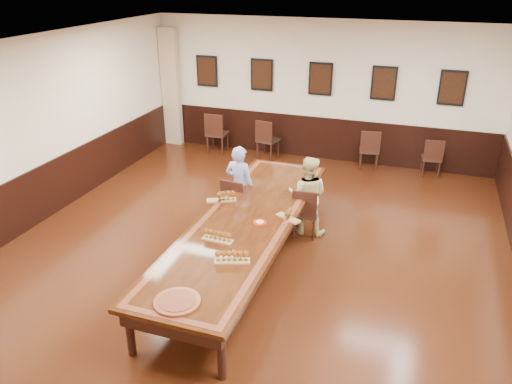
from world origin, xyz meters
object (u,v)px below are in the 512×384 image
at_px(chair_man, 237,202).
at_px(person_woman, 308,196).
at_px(spare_chair_d, 432,157).
at_px(conference_table, 245,228).
at_px(person_man, 240,185).
at_px(spare_chair_c, 369,149).
at_px(spare_chair_a, 217,132).
at_px(spare_chair_b, 268,139).
at_px(chair_woman, 306,211).
at_px(carved_platter, 177,302).

bearing_deg(chair_man, person_woman, -166.35).
xyz_separation_m(spare_chair_d, conference_table, (-2.60, -4.69, 0.18)).
relative_size(person_man, conference_table, 0.29).
bearing_deg(person_woman, person_man, -1.54).
bearing_deg(conference_table, spare_chair_c, 75.03).
height_order(spare_chair_a, spare_chair_b, spare_chair_a).
xyz_separation_m(chair_man, person_man, (0.01, 0.10, 0.27)).
xyz_separation_m(spare_chair_b, spare_chair_d, (3.72, 0.10, -0.04)).
distance_m(chair_man, spare_chair_b, 3.49).
bearing_deg(spare_chair_b, spare_chair_c, -166.85).
relative_size(chair_man, conference_table, 0.18).
relative_size(spare_chair_c, conference_table, 0.18).
relative_size(spare_chair_c, person_woman, 0.67).
relative_size(spare_chair_d, conference_table, 0.17).
distance_m(chair_woman, carved_platter, 3.42).
distance_m(spare_chair_c, spare_chair_d, 1.35).
xyz_separation_m(spare_chair_a, person_man, (1.87, -3.34, 0.22)).
bearing_deg(spare_chair_b, person_man, 110.10).
bearing_deg(person_man, spare_chair_a, -53.76).
xyz_separation_m(chair_woman, person_woman, (-0.01, 0.09, 0.25)).
xyz_separation_m(spare_chair_c, conference_table, (-1.25, -4.69, 0.15)).
bearing_deg(spare_chair_d, person_woman, 53.21).
bearing_deg(chair_woman, spare_chair_d, -122.75).
relative_size(chair_man, spare_chair_b, 0.96).
relative_size(spare_chair_d, person_woman, 0.62).
height_order(spare_chair_a, spare_chair_c, spare_chair_a).
relative_size(spare_chair_b, carved_platter, 1.47).
xyz_separation_m(spare_chair_d, person_woman, (-1.95, -3.41, 0.26)).
height_order(chair_woman, conference_table, chair_woman).
bearing_deg(chair_woman, person_man, -5.98).
bearing_deg(spare_chair_c, person_woman, 70.93).
xyz_separation_m(chair_woman, conference_table, (-0.65, -1.19, 0.17)).
bearing_deg(spare_chair_c, conference_table, 66.06).
relative_size(chair_man, spare_chair_d, 1.05).
bearing_deg(spare_chair_c, chair_man, 53.76).
height_order(spare_chair_a, spare_chair_d, spare_chair_a).
distance_m(conference_table, carved_platter, 2.15).
height_order(person_woman, conference_table, person_woman).
distance_m(spare_chair_b, conference_table, 4.73).
xyz_separation_m(chair_man, carved_platter, (0.55, -3.29, 0.32)).
xyz_separation_m(chair_man, chair_woman, (1.23, 0.05, -0.01)).
distance_m(chair_woman, spare_chair_b, 3.83).
relative_size(spare_chair_d, person_man, 0.60).
xyz_separation_m(person_man, carved_platter, (0.54, -3.38, 0.05)).
xyz_separation_m(conference_table, carved_platter, (-0.03, -2.14, 0.16)).
height_order(chair_woman, spare_chair_a, spare_chair_a).
distance_m(spare_chair_c, carved_platter, 6.96).
distance_m(spare_chair_d, conference_table, 5.37).
bearing_deg(spare_chair_b, conference_table, 114.36).
relative_size(spare_chair_b, person_man, 0.66).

